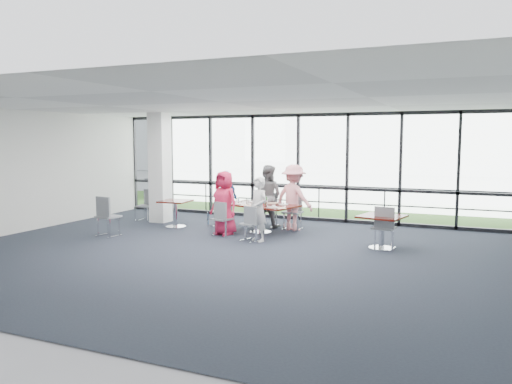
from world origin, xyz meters
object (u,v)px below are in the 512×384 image
at_px(side_table_left, 175,205).
at_px(chair_main_nl, 222,219).
at_px(main_table, 261,209).
at_px(diner_near_right, 259,209).
at_px(chair_main_end, 220,212).
at_px(diner_near_left, 224,203).
at_px(chair_spare_lb, 146,206).
at_px(chair_main_fr, 293,212).
at_px(diner_far_left, 268,196).
at_px(chair_spare_la, 108,217).
at_px(diner_end, 227,199).
at_px(chair_spare_r, 384,228).
at_px(chair_main_nr, 251,224).
at_px(structural_column, 160,168).
at_px(diner_far_right, 294,198).
at_px(side_table_right, 382,220).
at_px(chair_main_fl, 269,210).

bearing_deg(side_table_left, chair_main_nl, -19.10).
distance_m(main_table, chair_main_nl, 1.09).
bearing_deg(diner_near_right, chair_main_end, 170.02).
xyz_separation_m(diner_near_left, chair_main_nl, (0.01, -0.17, -0.39)).
distance_m(side_table_left, diner_near_left, 1.81).
bearing_deg(chair_spare_lb, main_table, 163.94).
bearing_deg(chair_main_fr, main_table, 56.27).
relative_size(diner_far_left, chair_spare_la, 1.73).
xyz_separation_m(diner_end, chair_spare_lb, (-2.73, 0.04, -0.33)).
height_order(chair_main_nl, chair_spare_r, chair_spare_r).
relative_size(chair_main_nr, chair_main_end, 1.01).
height_order(diner_end, chair_main_fr, diner_end).
distance_m(structural_column, chair_spare_la, 2.67).
bearing_deg(chair_main_fr, diner_near_right, 88.08).
xyz_separation_m(diner_near_right, diner_far_right, (0.29, 1.71, 0.11)).
xyz_separation_m(diner_near_right, chair_main_fr, (0.24, 1.79, -0.30)).
height_order(diner_far_left, chair_main_nr, diner_far_left).
xyz_separation_m(chair_main_nr, chair_spare_la, (-3.54, -0.86, 0.08)).
distance_m(side_table_right, diner_far_right, 2.92).
height_order(diner_near_right, chair_main_nl, diner_near_right).
xyz_separation_m(diner_far_left, chair_main_fl, (-0.01, 0.09, -0.41)).
bearing_deg(side_table_right, diner_far_left, 154.69).
bearing_deg(diner_far_left, side_table_left, 31.09).
bearing_deg(chair_main_fl, diner_far_right, 167.22).
height_order(main_table, chair_spare_lb, chair_spare_lb).
height_order(side_table_left, diner_near_left, diner_near_left).
xyz_separation_m(diner_far_left, diner_far_right, (0.83, -0.20, 0.02)).
height_order(side_table_right, diner_end, diner_end).
distance_m(side_table_right, diner_near_left, 3.97).
bearing_deg(diner_end, chair_spare_la, -36.60).
xyz_separation_m(diner_near_right, chair_main_nr, (-0.17, -0.08, -0.35)).
distance_m(diner_near_left, diner_end, 1.07).
xyz_separation_m(main_table, chair_main_end, (-1.43, 0.43, -0.21)).
bearing_deg(structural_column, diner_near_left, -22.17).
distance_m(structural_column, diner_near_left, 2.98).
distance_m(structural_column, diner_end, 2.38).
xyz_separation_m(side_table_left, side_table_right, (5.71, -0.53, 0.02)).
xyz_separation_m(chair_main_nl, chair_main_nr, (0.94, -0.31, -0.01)).
relative_size(side_table_left, diner_far_left, 0.47).
height_order(side_table_left, chair_main_fl, chair_main_fl).
xyz_separation_m(diner_end, chair_main_fr, (1.79, 0.40, -0.31)).
distance_m(diner_end, chair_spare_la, 3.19).
xyz_separation_m(side_table_left, chair_spare_la, (-0.84, -1.78, -0.12)).
relative_size(side_table_left, side_table_right, 0.76).
distance_m(chair_main_fl, chair_spare_la, 4.32).
distance_m(diner_near_left, chair_main_fr, 1.97).
distance_m(diner_near_left, chair_main_nr, 1.14).
relative_size(side_table_left, chair_main_fl, 0.90).
xyz_separation_m(diner_far_left, chair_main_fr, (0.78, -0.13, -0.39)).
distance_m(chair_spare_la, chair_spare_lb, 2.43).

